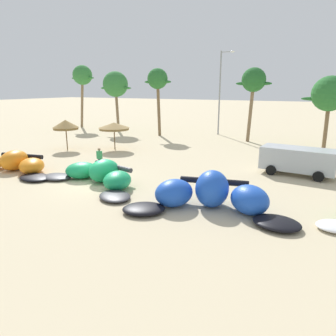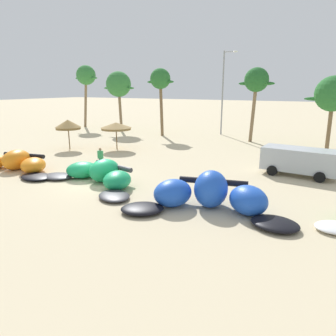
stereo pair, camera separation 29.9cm
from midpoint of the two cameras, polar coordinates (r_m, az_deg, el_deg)
ground_plane at (r=19.74m, az=-12.52°, el=-2.71°), size 260.00×260.00×0.00m
kite_far_left at (r=24.55m, az=-26.44°, el=0.79°), size 8.44×4.83×1.42m
kite_left at (r=19.58m, az=-12.15°, el=-1.16°), size 8.01×4.62×1.43m
kite_left_of_center at (r=15.11m, az=8.18°, el=-5.10°), size 8.26×4.77×1.83m
beach_umbrella_near_van at (r=30.94m, az=-17.67°, el=7.63°), size 2.40×2.40×2.82m
beach_umbrella_middle at (r=29.89m, az=-9.25°, el=7.62°), size 2.92×2.92×2.57m
parked_van at (r=22.53m, az=23.11°, el=1.46°), size 4.87×2.51×1.84m
person_near_kites at (r=22.56m, az=-11.93°, el=1.65°), size 0.36×0.24×1.62m
palm_leftmost at (r=47.90m, az=-14.68°, el=16.00°), size 4.13×2.75×8.85m
palm_left at (r=42.43m, az=-8.88°, el=14.88°), size 4.90×3.27×7.80m
palm_left_of_gap at (r=38.16m, az=-1.19°, el=15.80°), size 3.62×2.41×7.97m
palm_center_left at (r=34.77m, az=16.20°, el=15.04°), size 3.77×2.51×7.79m
palm_center_right at (r=32.88m, az=28.34°, el=11.84°), size 4.87×3.25×6.83m
lamppost_west at (r=39.56m, az=10.43°, el=14.04°), size 1.73×0.24×9.98m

